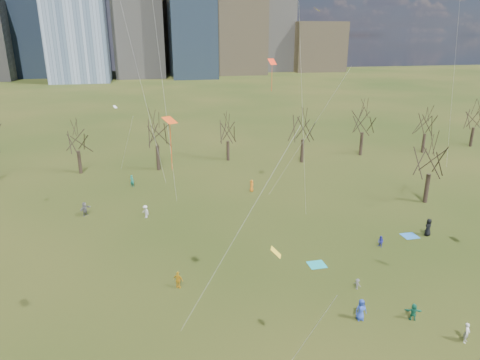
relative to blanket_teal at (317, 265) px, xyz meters
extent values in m
plane|color=black|center=(-6.11, -6.19, -0.01)|extent=(500.00, 500.00, 0.00)
cube|color=#726347|center=(38.89, 208.81, 35.98)|extent=(28.00, 28.00, 72.00)
cube|color=#384C66|center=(-66.11, 213.81, 32.48)|extent=(25.00, 25.00, 65.00)
cube|color=slate|center=(63.89, 223.81, 28.98)|extent=(22.00, 22.00, 58.00)
cube|color=#726347|center=(-1.11, 233.81, 23.98)|extent=(30.00, 30.00, 48.00)
cube|color=#726347|center=(88.89, 218.81, 13.98)|extent=(30.00, 28.00, 28.00)
cylinder|color=black|center=(-25.11, 34.81, 1.79)|extent=(0.52, 0.52, 3.60)
cylinder|color=black|center=(-13.11, 33.81, 2.01)|extent=(0.54, 0.54, 4.05)
cylinder|color=black|center=(-1.11, 36.81, 1.67)|extent=(0.51, 0.51, 3.38)
cylinder|color=black|center=(10.89, 32.81, 1.97)|extent=(0.54, 0.54, 3.96)
cylinder|color=black|center=(22.89, 34.81, 2.05)|extent=(0.54, 0.54, 4.14)
cylinder|color=black|center=(34.89, 33.81, 1.74)|extent=(0.52, 0.52, 3.51)
cylinder|color=black|center=(46.89, 35.81, 1.85)|extent=(0.53, 0.53, 3.74)
cylinder|color=black|center=(19.89, 11.81, 1.90)|extent=(0.53, 0.53, 3.83)
cube|color=teal|center=(0.00, 0.00, 0.00)|extent=(1.60, 1.50, 0.03)
cube|color=blue|center=(12.15, 3.46, 0.00)|extent=(1.60, 1.50, 0.03)
imported|color=#2640A5|center=(0.02, -8.41, 0.85)|extent=(0.90, 0.63, 1.74)
imported|color=beige|center=(6.04, -12.36, 0.76)|extent=(0.67, 0.64, 1.54)
imported|color=#5B5C60|center=(1.76, -4.56, 0.47)|extent=(0.63, 0.72, 0.97)
imported|color=gold|center=(-13.07, -1.01, 0.77)|extent=(0.98, 0.83, 1.58)
imported|color=#17674E|center=(3.89, -9.33, 0.68)|extent=(1.35, 0.83, 1.39)
imported|color=black|center=(14.09, 3.16, 0.96)|extent=(1.13, 1.00, 1.95)
imported|color=#252AA3|center=(7.70, 1.88, 0.60)|extent=(0.63, 0.71, 1.23)
imported|color=silver|center=(-15.50, 14.86, 0.76)|extent=(1.07, 1.14, 1.55)
imported|color=slate|center=(-22.55, 17.09, 0.85)|extent=(1.41, 1.56, 1.72)
imported|color=orange|center=(-0.99, 20.82, 0.81)|extent=(0.67, 0.89, 1.66)
imported|color=#1A7866|center=(-17.16, 26.59, 0.85)|extent=(0.75, 0.70, 1.72)
plane|color=#EB4B13|center=(-13.54, -8.46, 15.90)|extent=(1.18, 1.15, 0.31)
cylinder|color=silver|center=(-10.13, -10.01, 8.64)|extent=(6.83, 3.11, 14.52)
cylinder|color=#EB4B13|center=(-13.54, -8.46, 14.29)|extent=(0.04, 0.04, 2.70)
plane|color=yellow|center=(2.16, 8.52, 22.88)|extent=(0.80, 0.87, 0.38)
cylinder|color=silver|center=(-0.58, 3.65, 12.13)|extent=(5.50, 9.76, 21.50)
cylinder|color=silver|center=(-12.92, 11.50, 17.36)|extent=(2.41, 7.85, 31.95)
cylinder|color=silver|center=(-14.80, 19.86, 14.30)|extent=(4.48, 5.69, 25.83)
plane|color=#FF3515|center=(-0.06, 15.61, 17.65)|extent=(1.25, 1.07, 0.66)
cylinder|color=silver|center=(2.73, 11.28, 9.52)|extent=(5.59, 8.68, 16.28)
cylinder|color=#FF3515|center=(-0.06, 15.61, 15.82)|extent=(0.04, 0.04, 3.00)
plane|color=yellow|center=(-8.97, -14.74, 10.14)|extent=(0.74, 0.84, 0.48)
cylinder|color=silver|center=(-8.27, -16.83, 5.76)|extent=(1.40, 4.20, 8.76)
cylinder|color=silver|center=(26.85, 18.74, 15.91)|extent=(6.12, 4.37, 29.04)
plane|color=silver|center=(-18.76, 30.80, 10.79)|extent=(0.84, 0.83, 0.35)
cylinder|color=silver|center=(-17.49, 26.80, 6.09)|extent=(2.57, 8.02, 9.41)
camera|label=1|loc=(-15.04, -33.08, 20.52)|focal=32.00mm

